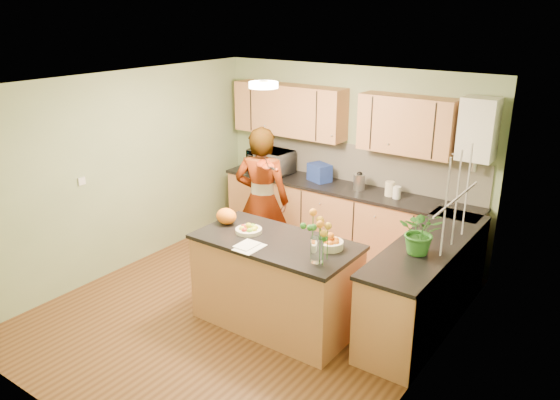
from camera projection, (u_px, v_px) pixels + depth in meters
The scene contains 28 objects.
floor at pixel (250, 309), 6.15m from camera, with size 4.50×4.50×0.00m, color #502F16.
ceiling at pixel (245, 84), 5.31m from camera, with size 4.00×4.50×0.02m, color white.
wall_back at pixel (350, 159), 7.46m from camera, with size 4.00×0.02×2.50m, color gray.
wall_front at pixel (56, 290), 4.00m from camera, with size 4.00×0.02×2.50m, color gray.
wall_left at pixel (123, 173), 6.82m from camera, with size 0.02×4.50×2.50m, color gray.
wall_right at pixel (431, 251), 4.64m from camera, with size 0.02×4.50×2.50m, color gray.
back_counter at pixel (344, 220), 7.43m from camera, with size 3.64×0.62×0.94m.
right_counter at pixel (426, 284), 5.71m from camera, with size 0.62×2.24×0.94m.
splashback at pixel (356, 164), 7.41m from camera, with size 3.60×0.02×0.52m, color beige.
upper_cabinets at pixel (334, 116), 7.22m from camera, with size 3.20×0.34×0.70m.
boiler at pixel (478, 129), 6.19m from camera, with size 0.40×0.30×0.86m.
window_right at pixel (457, 199), 5.00m from camera, with size 0.01×1.30×1.05m.
light_switch at pixel (82, 181), 6.34m from camera, with size 0.02×0.09×0.09m, color white.
ceiling_lamp at pixel (263, 85), 5.55m from camera, with size 0.30×0.30×0.07m.
peninsula_island at pixel (276, 282), 5.71m from camera, with size 1.69×0.87×0.97m.
fruit_dish at pixel (249, 229), 5.73m from camera, with size 0.28×0.28×0.10m.
orange_bowl at pixel (330, 242), 5.34m from camera, with size 0.26×0.26×0.15m.
flower_vase at pixel (317, 227), 4.96m from camera, with size 0.29×0.29×0.53m.
orange_bag at pixel (226, 216), 5.94m from camera, with size 0.23×0.20×0.18m, color orange.
papers at pixel (250, 247), 5.37m from camera, with size 0.22×0.30×0.01m, color white.
violinist at pixel (262, 201), 6.77m from camera, with size 0.68×0.45×1.87m, color tan.
violin at pixel (264, 164), 6.31m from camera, with size 0.63×0.25×0.13m, color #4A0904, non-canonical shape.
microwave at pixel (271, 161), 7.86m from camera, with size 0.61×0.41×0.34m, color white.
blue_box at pixel (320, 173), 7.50m from camera, with size 0.30×0.22×0.24m, color navy.
kettle at pixel (359, 181), 7.14m from camera, with size 0.15×0.15×0.28m.
jar_cream at pixel (390, 189), 6.91m from camera, with size 0.12×0.12×0.19m, color beige.
jar_white at pixel (397, 192), 6.82m from camera, with size 0.10×0.10×0.15m, color white.
potted_plant at pixel (421, 232), 5.24m from camera, with size 0.42×0.36×0.46m, color #2E7326.
Camera 1 is at (3.40, -4.19, 3.21)m, focal length 35.00 mm.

